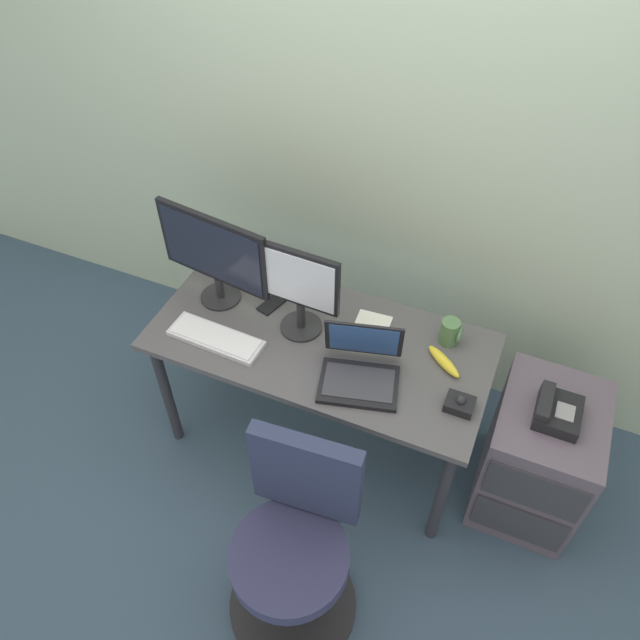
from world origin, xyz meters
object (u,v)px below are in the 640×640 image
keyboard (216,338)px  desk_phone (556,411)px  coffee_mug (450,332)px  laptop (361,368)px  office_chair (295,548)px  monitor_side (300,287)px  banana (444,361)px  file_cabinet (536,457)px  trackball_mouse (460,404)px  cell_phone (273,304)px  monitor_main (214,254)px  paper_notepad (370,330)px

keyboard → desk_phone: bearing=9.5°
desk_phone → coffee_mug: coffee_mug is taller
keyboard → laptop: bearing=5.1°
office_chair → monitor_side: bearing=112.3°
laptop → banana: bearing=33.0°
desk_phone → laptop: bearing=-167.0°
coffee_mug → monitor_side: bearing=-164.1°
file_cabinet → trackball_mouse: 0.59m
monitor_side → banana: (0.62, 0.04, -0.22)m
laptop → coffee_mug: laptop is taller
keyboard → cell_phone: bearing=66.3°
file_cabinet → monitor_main: 1.64m
file_cabinet → monitor_side: bearing=-177.8°
keyboard → banana: (0.91, 0.24, 0.01)m
laptop → trackball_mouse: size_ratio=3.35×
paper_notepad → monitor_main: bearing=-174.2°
file_cabinet → monitor_main: (-1.50, -0.01, 0.66)m
file_cabinet → laptop: laptop is taller
office_chair → monitor_main: size_ratio=1.75×
file_cabinet → banana: banana is taller
keyboard → paper_notepad: (0.58, 0.30, -0.01)m
monitor_main → laptop: bearing=-13.4°
monitor_side → paper_notepad: size_ratio=2.02×
banana → desk_phone: bearing=-1.8°
cell_phone → banana: (0.79, -0.04, 0.02)m
coffee_mug → paper_notepad: 0.33m
laptop → coffee_mug: bearing=49.3°
monitor_side → office_chair: bearing=-67.7°
cell_phone → banana: 0.79m
file_cabinet → desk_phone: bearing=-116.8°
office_chair → banana: 0.92m
office_chair → coffee_mug: bearing=73.3°
coffee_mug → cell_phone: (-0.78, -0.09, -0.05)m
monitor_side → coffee_mug: monitor_side is taller
office_chair → paper_notepad: (-0.04, 0.87, 0.31)m
coffee_mug → trackball_mouse: bearing=-68.1°
laptop → office_chair: bearing=-90.8°
monitor_side → trackball_mouse: monitor_side is taller
laptop → paper_notepad: bearing=100.8°
office_chair → keyboard: (-0.62, 0.57, 0.32)m
file_cabinet → office_chair: (-0.77, -0.81, 0.10)m
trackball_mouse → monitor_main: bearing=171.5°
desk_phone → coffee_mug: size_ratio=1.73×
file_cabinet → cell_phone: bearing=178.2°
monitor_side → banana: bearing=3.7°
laptop → monitor_main: bearing=166.6°
desk_phone → monitor_side: bearing=-178.7°
desk_phone → banana: (-0.47, 0.01, 0.07)m
desk_phone → monitor_main: size_ratio=0.37×
desk_phone → paper_notepad: bearing=175.0°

